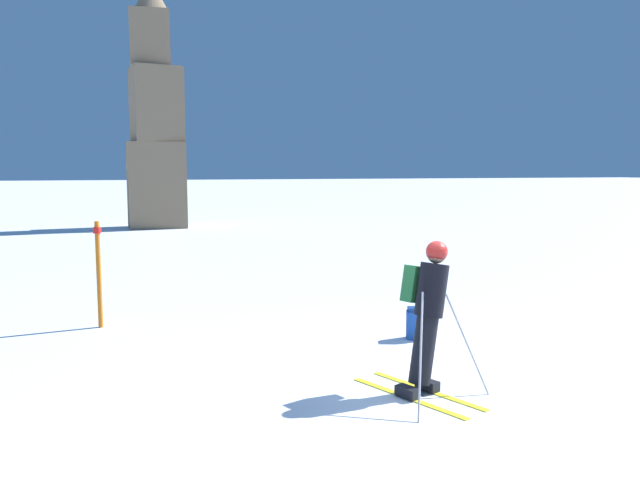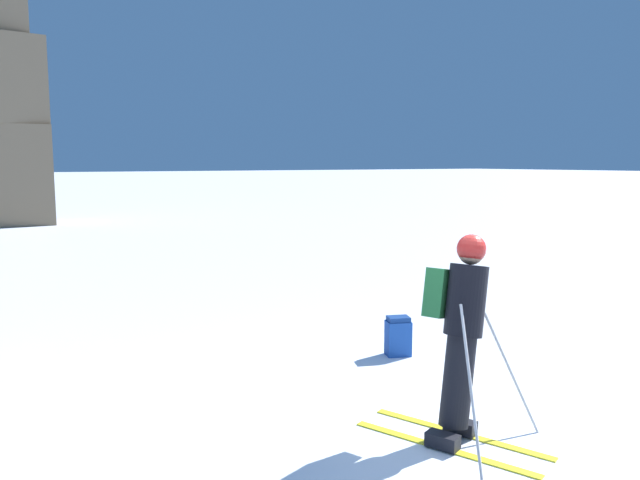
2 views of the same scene
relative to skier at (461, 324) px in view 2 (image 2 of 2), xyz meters
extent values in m
plane|color=white|center=(0.19, -0.09, -1.01)|extent=(300.00, 300.00, 0.00)
cube|color=yellow|center=(-0.33, -0.16, -1.01)|extent=(0.72, 1.61, 0.01)
cube|color=yellow|center=(0.01, -0.03, -1.01)|extent=(0.72, 1.61, 0.01)
cube|color=black|center=(-0.33, -0.16, -0.94)|extent=(0.23, 0.31, 0.12)
cube|color=black|center=(0.01, -0.03, -0.94)|extent=(0.23, 0.31, 0.12)
cylinder|color=black|center=(-0.07, -0.06, -0.49)|extent=(0.47, 0.39, 0.83)
cylinder|color=black|center=(0.05, -0.01, 0.21)|extent=(0.54, 0.48, 0.68)
sphere|color=tan|center=(0.12, 0.02, 0.63)|extent=(0.33, 0.31, 0.26)
sphere|color=#AD231E|center=(0.12, 0.02, 0.66)|extent=(0.38, 0.35, 0.30)
cube|color=#236633|center=(-0.05, 0.23, 0.24)|extent=(0.40, 0.30, 0.48)
cylinder|color=#B7B7BC|center=(-0.34, -0.49, -0.40)|extent=(0.43, 0.73, 1.25)
cylinder|color=#B7B7BC|center=(0.45, -0.17, -0.43)|extent=(0.40, 0.42, 1.16)
cube|color=#7A664C|center=(-1.45, 22.67, 0.90)|extent=(2.50, 2.12, 3.83)
cube|color=#7A664C|center=(-1.35, 22.59, 4.45)|extent=(2.31, 2.13, 3.28)
cube|color=#7A664C|center=(-1.53, 22.72, 7.30)|extent=(1.82, 1.74, 2.40)
cube|color=#194293|center=(0.96, 2.09, -0.79)|extent=(0.36, 0.31, 0.44)
cube|color=navy|center=(0.96, 2.09, -0.54)|extent=(0.32, 0.28, 0.06)
camera|label=1|loc=(-3.53, -6.43, 1.63)|focal=35.00mm
camera|label=2|loc=(-3.84, -3.95, 1.43)|focal=35.00mm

